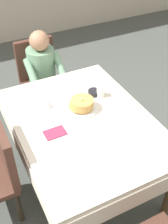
{
  "coord_description": "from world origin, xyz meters",
  "views": [
    {
      "loc": [
        -0.79,
        -1.59,
        2.3
      ],
      "look_at": [
        0.02,
        0.04,
        0.79
      ],
      "focal_mm": 45.37,
      "sensor_mm": 36.0,
      "label": 1
    }
  ],
  "objects_px": {
    "diner_person": "(43,71)",
    "breakfast_stack": "(82,104)",
    "spoon_near_edge": "(95,131)",
    "fork_left_of_plate": "(62,117)",
    "plate_breakfast": "(81,108)",
    "syrup_pitcher": "(48,104)",
    "cup_coffee": "(101,92)",
    "bowl_butter": "(94,92)",
    "chair_diner": "(39,75)",
    "dining_table_main": "(84,128)",
    "knife_right_of_plate": "(102,104)"
  },
  "relations": [
    {
      "from": "diner_person",
      "to": "breakfast_stack",
      "type": "bearing_deg",
      "value": 92.94
    },
    {
      "from": "spoon_near_edge",
      "to": "fork_left_of_plate",
      "type": "bearing_deg",
      "value": 131.16
    },
    {
      "from": "plate_breakfast",
      "to": "syrup_pitcher",
      "type": "xyz_separation_m",
      "value": [
        -0.25,
        0.16,
        0.03
      ]
    },
    {
      "from": "cup_coffee",
      "to": "bowl_butter",
      "type": "bearing_deg",
      "value": 131.26
    },
    {
      "from": "plate_breakfast",
      "to": "chair_diner",
      "type": "bearing_deg",
      "value": 92.41
    },
    {
      "from": "bowl_butter",
      "to": "fork_left_of_plate",
      "type": "height_order",
      "value": "bowl_butter"
    },
    {
      "from": "plate_breakfast",
      "to": "dining_table_main",
      "type": "bearing_deg",
      "value": -109.33
    },
    {
      "from": "spoon_near_edge",
      "to": "cup_coffee",
      "type": "bearing_deg",
      "value": 66.38
    },
    {
      "from": "cup_coffee",
      "to": "diner_person",
      "type": "bearing_deg",
      "value": 110.4
    },
    {
      "from": "breakfast_stack",
      "to": "fork_left_of_plate",
      "type": "bearing_deg",
      "value": -174.8
    },
    {
      "from": "diner_person",
      "to": "syrup_pitcher",
      "type": "xyz_separation_m",
      "value": [
        -0.21,
        -0.72,
        0.11
      ]
    },
    {
      "from": "plate_breakfast",
      "to": "bowl_butter",
      "type": "xyz_separation_m",
      "value": [
        0.2,
        0.15,
        0.01
      ]
    },
    {
      "from": "diner_person",
      "to": "spoon_near_edge",
      "type": "xyz_separation_m",
      "value": [
        0.01,
        -1.17,
        0.07
      ]
    },
    {
      "from": "chair_diner",
      "to": "knife_right_of_plate",
      "type": "height_order",
      "value": "chair_diner"
    },
    {
      "from": "dining_table_main",
      "to": "spoon_near_edge",
      "type": "bearing_deg",
      "value": -82.83
    },
    {
      "from": "chair_diner",
      "to": "breakfast_stack",
      "type": "distance_m",
      "value": 1.07
    },
    {
      "from": "dining_table_main",
      "to": "plate_breakfast",
      "type": "bearing_deg",
      "value": 70.67
    },
    {
      "from": "cup_coffee",
      "to": "spoon_near_edge",
      "type": "relative_size",
      "value": 0.75
    },
    {
      "from": "knife_right_of_plate",
      "to": "cup_coffee",
      "type": "bearing_deg",
      "value": -29.42
    },
    {
      "from": "bowl_butter",
      "to": "fork_left_of_plate",
      "type": "xyz_separation_m",
      "value": [
        -0.39,
        -0.17,
        -0.02
      ]
    },
    {
      "from": "cup_coffee",
      "to": "knife_right_of_plate",
      "type": "distance_m",
      "value": 0.13
    },
    {
      "from": "bowl_butter",
      "to": "knife_right_of_plate",
      "type": "bearing_deg",
      "value": -93.82
    },
    {
      "from": "plate_breakfast",
      "to": "spoon_near_edge",
      "type": "height_order",
      "value": "plate_breakfast"
    },
    {
      "from": "chair_diner",
      "to": "syrup_pitcher",
      "type": "distance_m",
      "value": 0.93
    },
    {
      "from": "diner_person",
      "to": "fork_left_of_plate",
      "type": "xyz_separation_m",
      "value": [
        -0.15,
        -0.89,
        0.07
      ]
    },
    {
      "from": "bowl_butter",
      "to": "syrup_pitcher",
      "type": "bearing_deg",
      "value": 178.49
    },
    {
      "from": "chair_diner",
      "to": "syrup_pitcher",
      "type": "height_order",
      "value": "chair_diner"
    },
    {
      "from": "cup_coffee",
      "to": "bowl_butter",
      "type": "relative_size",
      "value": 1.03
    },
    {
      "from": "chair_diner",
      "to": "cup_coffee",
      "type": "distance_m",
      "value": 1.01
    },
    {
      "from": "syrup_pitcher",
      "to": "breakfast_stack",
      "type": "bearing_deg",
      "value": -32.39
    },
    {
      "from": "plate_breakfast",
      "to": "fork_left_of_plate",
      "type": "relative_size",
      "value": 1.56
    },
    {
      "from": "breakfast_stack",
      "to": "bowl_butter",
      "type": "distance_m",
      "value": 0.25
    },
    {
      "from": "breakfast_stack",
      "to": "bowl_butter",
      "type": "height_order",
      "value": "breakfast_stack"
    },
    {
      "from": "dining_table_main",
      "to": "bowl_butter",
      "type": "relative_size",
      "value": 13.85
    },
    {
      "from": "breakfast_stack",
      "to": "syrup_pitcher",
      "type": "height_order",
      "value": "breakfast_stack"
    },
    {
      "from": "dining_table_main",
      "to": "plate_breakfast",
      "type": "xyz_separation_m",
      "value": [
        0.05,
        0.14,
        0.1
      ]
    },
    {
      "from": "syrup_pitcher",
      "to": "fork_left_of_plate",
      "type": "distance_m",
      "value": 0.19
    },
    {
      "from": "cup_coffee",
      "to": "knife_right_of_plate",
      "type": "xyz_separation_m",
      "value": [
        -0.06,
        -0.11,
        -0.04
      ]
    },
    {
      "from": "dining_table_main",
      "to": "fork_left_of_plate",
      "type": "height_order",
      "value": "fork_left_of_plate"
    },
    {
      "from": "cup_coffee",
      "to": "fork_left_of_plate",
      "type": "relative_size",
      "value": 0.63
    },
    {
      "from": "plate_breakfast",
      "to": "cup_coffee",
      "type": "bearing_deg",
      "value": 20.92
    },
    {
      "from": "plate_breakfast",
      "to": "syrup_pitcher",
      "type": "height_order",
      "value": "syrup_pitcher"
    },
    {
      "from": "breakfast_stack",
      "to": "fork_left_of_plate",
      "type": "distance_m",
      "value": 0.2
    },
    {
      "from": "syrup_pitcher",
      "to": "spoon_near_edge",
      "type": "relative_size",
      "value": 0.53
    },
    {
      "from": "breakfast_stack",
      "to": "knife_right_of_plate",
      "type": "bearing_deg",
      "value": -5.3
    },
    {
      "from": "fork_left_of_plate",
      "to": "cup_coffee",
      "type": "bearing_deg",
      "value": -77.13
    },
    {
      "from": "plate_breakfast",
      "to": "breakfast_stack",
      "type": "bearing_deg",
      "value": -55.45
    },
    {
      "from": "knife_right_of_plate",
      "to": "breakfast_stack",
      "type": "bearing_deg",
      "value": 81.55
    },
    {
      "from": "bowl_butter",
      "to": "spoon_near_edge",
      "type": "distance_m",
      "value": 0.5
    },
    {
      "from": "plate_breakfast",
      "to": "breakfast_stack",
      "type": "xyz_separation_m",
      "value": [
        0.0,
        -0.0,
        0.05
      ]
    }
  ]
}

